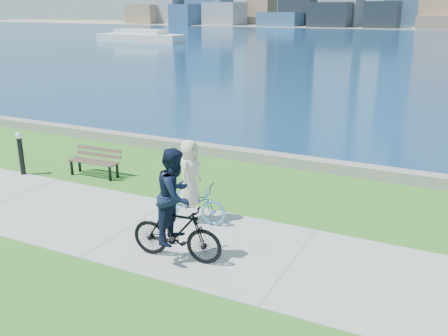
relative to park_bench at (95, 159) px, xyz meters
The scene contains 9 objects.
ground 4.22m from the park_bench, 39.02° to the right, with size 320.00×320.00×0.00m, color #276B1C.
concrete_path 4.21m from the park_bench, 39.02° to the right, with size 80.00×3.50×0.02m, color #9B9B96.
seawall 4.84m from the park_bench, 47.66° to the left, with size 90.00×0.50×0.35m, color gray.
bay_water 69.44m from the park_bench, 87.32° to the left, with size 320.00×131.00×0.01m, color navy.
ferry_near 62.02m from the park_bench, 124.21° to the left, with size 13.44×3.84×1.82m.
park_bench is the anchor object (origin of this frame).
bollard_lamp 2.31m from the park_bench, 155.07° to the right, with size 0.22×0.22×1.36m.
cyclist_woman 4.71m from the park_bench, 21.69° to the right, with size 0.80×1.88×2.03m.
cyclist_man 6.21m from the park_bench, 34.72° to the right, with size 0.82×2.02×2.37m.
Camera 1 is at (6.81, -8.72, 4.98)m, focal length 40.00 mm.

